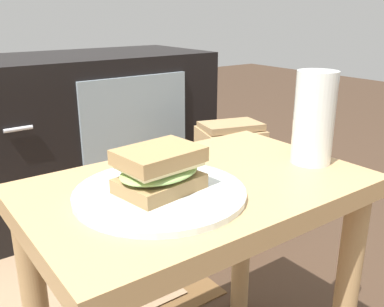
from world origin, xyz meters
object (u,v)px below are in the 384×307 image
(plate, at_px, (160,193))
(beer_glass, at_px, (314,119))
(tv_cabinet, at_px, (79,135))
(sandwich_front, at_px, (159,170))
(paper_bag, at_px, (229,182))

(plate, relative_size, beer_glass, 1.55)
(tv_cabinet, relative_size, sandwich_front, 6.75)
(beer_glass, bearing_deg, sandwich_front, 173.59)
(plate, height_order, beer_glass, beer_glass)
(tv_cabinet, height_order, beer_glass, beer_glass)
(beer_glass, distance_m, paper_bag, 0.66)
(tv_cabinet, distance_m, beer_glass, 1.03)
(paper_bag, bearing_deg, sandwich_front, -139.96)
(plate, distance_m, paper_bag, 0.77)
(tv_cabinet, bearing_deg, beer_glass, -86.74)
(sandwich_front, bearing_deg, beer_glass, -6.41)
(beer_glass, relative_size, paper_bag, 0.42)
(tv_cabinet, bearing_deg, sandwich_front, -104.54)
(paper_bag, bearing_deg, tv_cabinet, 121.25)
(sandwich_front, xyz_separation_m, paper_bag, (0.55, 0.46, -0.31))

